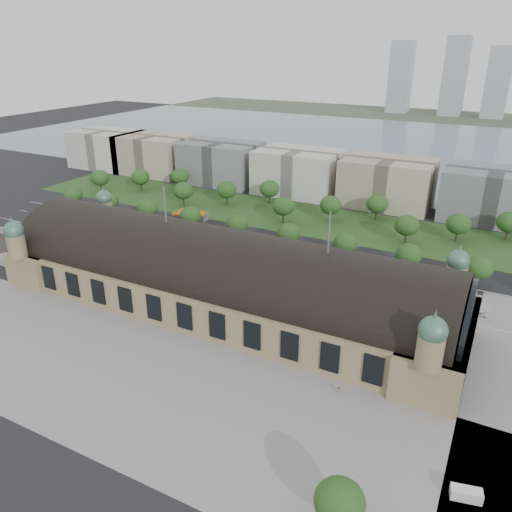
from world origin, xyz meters
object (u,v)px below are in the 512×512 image
at_px(traffic_car_6, 479,313).
at_px(bus_mid, 300,278).
at_px(traffic_car_3, 245,254).
at_px(bus_east, 332,286).
at_px(pedestrian_1, 454,486).
at_px(parked_car_5, 168,259).
at_px(parked_car_2, 166,257).
at_px(pedestrian_0, 339,390).
at_px(parked_car_0, 135,252).
at_px(traffic_car_0, 48,216).
at_px(parked_car_6, 209,269).
at_px(petrol_station, 195,215).
at_px(traffic_car_2, 163,248).
at_px(parked_car_3, 181,262).
at_px(traffic_car_5, 400,288).
at_px(parked_car_4, 188,264).
at_px(van_east, 464,494).
at_px(parked_car_1, 111,247).
at_px(traffic_car_1, 115,223).
at_px(traffic_car_4, 298,276).
at_px(bus_west, 283,269).

distance_m(traffic_car_6, bus_mid, 59.47).
bearing_deg(traffic_car_3, bus_east, -112.55).
xyz_separation_m(bus_mid, pedestrian_1, (61.34, -69.24, -0.88)).
bearing_deg(parked_car_5, parked_car_2, -158.85).
bearing_deg(pedestrian_0, parked_car_0, 173.24).
relative_size(traffic_car_0, parked_car_6, 0.70).
bearing_deg(traffic_car_3, traffic_car_6, -99.92).
bearing_deg(petrol_station, traffic_car_6, -14.34).
height_order(traffic_car_0, bus_mid, bus_mid).
bearing_deg(traffic_car_2, parked_car_3, 52.66).
relative_size(traffic_car_5, bus_east, 0.38).
xyz_separation_m(petrol_station, traffic_car_6, (128.96, -32.96, -2.26)).
relative_size(traffic_car_3, parked_car_4, 1.15).
xyz_separation_m(parked_car_5, van_east, (115.90, -63.84, 0.38)).
bearing_deg(parked_car_1, traffic_car_2, 82.10).
height_order(petrol_station, parked_car_5, petrol_station).
height_order(traffic_car_0, pedestrian_1, pedestrian_1).
distance_m(traffic_car_1, parked_car_5, 53.25).
bearing_deg(traffic_car_5, pedestrian_1, -157.31).
xyz_separation_m(traffic_car_4, bus_east, (14.35, -4.07, 0.81)).
bearing_deg(pedestrian_1, traffic_car_5, 57.09).
height_order(traffic_car_0, traffic_car_6, traffic_car_6).
xyz_separation_m(parked_car_4, pedestrian_1, (104.95, -62.45, 0.14)).
distance_m(petrol_station, bus_west, 69.65).
height_order(traffic_car_1, pedestrian_1, pedestrian_1).
bearing_deg(parked_car_5, traffic_car_1, -151.24).
distance_m(parked_car_4, bus_mid, 44.14).
relative_size(parked_car_5, bus_west, 0.46).
distance_m(traffic_car_3, traffic_car_4, 28.45).
xyz_separation_m(traffic_car_1, bus_west, (92.04, -12.22, 1.01)).
bearing_deg(traffic_car_1, traffic_car_0, 96.87).
bearing_deg(parked_car_0, parked_car_3, 69.83).
bearing_deg(parked_car_3, traffic_car_2, -150.46).
bearing_deg(parked_car_3, parked_car_6, 59.55).
height_order(traffic_car_6, parked_car_1, traffic_car_6).
relative_size(traffic_car_2, parked_car_1, 1.14).
xyz_separation_m(traffic_car_5, parked_car_4, (-76.84, -17.19, -0.06)).
distance_m(traffic_car_0, pedestrian_1, 213.66).
distance_m(petrol_station, bus_east, 90.53).
bearing_deg(bus_east, pedestrian_0, -162.64).
xyz_separation_m(parked_car_5, bus_west, (44.12, 11.00, 0.93)).
relative_size(parked_car_3, parked_car_6, 0.84).
height_order(traffic_car_1, parked_car_0, traffic_car_1).
height_order(traffic_car_1, parked_car_1, traffic_car_1).
height_order(traffic_car_2, bus_east, bus_east).
height_order(traffic_car_6, parked_car_5, parked_car_5).
bearing_deg(parked_car_1, traffic_car_3, 78.73).
bearing_deg(traffic_car_3, traffic_car_1, 81.98).
xyz_separation_m(traffic_car_0, parked_car_4, (93.76, -16.08, -0.00)).
bearing_deg(van_east, parked_car_6, 133.90).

